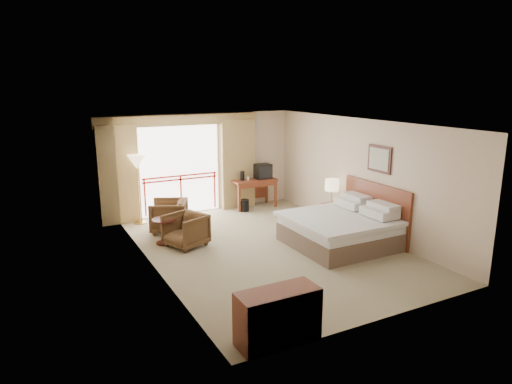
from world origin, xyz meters
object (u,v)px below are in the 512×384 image
wastebasket (244,205)px  dresser (278,317)px  nightstand (332,215)px  armchair_near (186,246)px  desk (253,185)px  armchair_far (170,231)px  tv (263,171)px  side_table (164,227)px  bed (341,229)px  floor_lamp (137,165)px  table_lamp (332,185)px

wastebasket → dresser: (-2.53, -6.15, 0.22)m
nightstand → armchair_near: size_ratio=0.70×
desk → armchair_far: bearing=-161.7°
tv → side_table: (-3.46, -1.78, -0.64)m
bed → side_table: bed is taller
armchair_far → side_table: (-0.35, -0.79, 0.39)m
armchair_far → dresser: size_ratio=0.74×
armchair_near → floor_lamp: (-0.48, 2.14, 1.52)m
dresser → wastebasket: bearing=69.0°
wastebasket → floor_lamp: size_ratio=0.18×
tv → desk: bearing=153.1°
armchair_near → side_table: (-0.37, 0.37, 0.39)m
desk → floor_lamp: (-3.27, -0.07, 0.87)m
tv → floor_lamp: floor_lamp is taller
floor_lamp → bed: bearing=-46.0°
armchair_far → dresser: bearing=23.6°
table_lamp → floor_lamp: bearing=150.3°
floor_lamp → wastebasket: bearing=-4.3°
side_table → tv: bearing=27.2°
armchair_far → armchair_near: (0.02, -1.16, 0.00)m
table_lamp → desk: table_lamp is taller
bed → wastebasket: 3.52m
table_lamp → wastebasket: (-1.34, 2.18, -0.87)m
armchair_near → floor_lamp: bearing=170.5°
floor_lamp → side_table: bearing=-86.5°
side_table → floor_lamp: 2.10m
nightstand → side_table: bearing=174.7°
nightstand → side_table: side_table is taller
nightstand → floor_lamp: (-4.20, 2.45, 1.24)m
floor_lamp → armchair_far: bearing=-64.9°
table_lamp → floor_lamp: floor_lamp is taller
table_lamp → side_table: (-4.10, 0.63, -0.64)m
dresser → armchair_far: bearing=89.9°
bed → table_lamp: bearing=62.2°
desk → side_table: (-3.16, -1.84, -0.25)m
tv → floor_lamp: bearing=164.9°
nightstand → table_lamp: size_ratio=0.92×
wastebasket → armchair_near: bearing=-141.0°
side_table → floor_lamp: size_ratio=0.32×
nightstand → armchair_far: nightstand is taller
armchair_far → desk: bearing=135.5°
dresser → side_table: bearing=94.1°
table_lamp → armchair_near: (-3.72, 0.26, -1.03)m
armchair_far → dresser: 5.40m
nightstand → floor_lamp: floor_lamp is taller
desk → dresser: (-2.93, -6.44, -0.26)m
desk → tv: (0.30, -0.06, 0.39)m
table_lamp → tv: (-0.64, 2.41, 0.00)m
tv → armchair_far: size_ratio=0.54×
bed → side_table: size_ratio=3.72×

